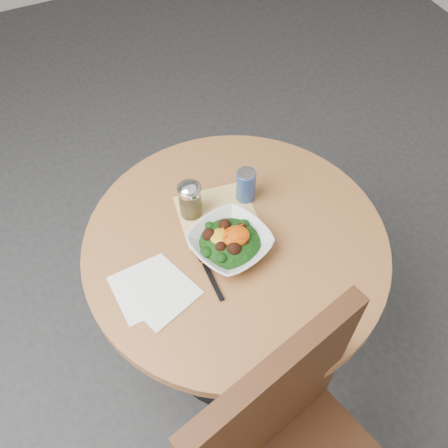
% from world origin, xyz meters
% --- Properties ---
extents(ground, '(6.00, 6.00, 0.00)m').
position_xyz_m(ground, '(0.00, 0.00, 0.00)').
color(ground, '#2B2B2E').
rests_on(ground, ground).
extents(table, '(0.90, 0.90, 0.75)m').
position_xyz_m(table, '(0.00, 0.00, 0.55)').
color(table, black).
rests_on(table, ground).
extents(cloth_napkin, '(0.26, 0.24, 0.00)m').
position_xyz_m(cloth_napkin, '(-0.01, 0.11, 0.75)').
color(cloth_napkin, orange).
rests_on(cloth_napkin, table).
extents(paper_napkins, '(0.23, 0.23, 0.00)m').
position_xyz_m(paper_napkins, '(-0.28, -0.05, 0.75)').
color(paper_napkins, white).
rests_on(paper_napkins, table).
extents(salad_bowl, '(0.27, 0.27, 0.08)m').
position_xyz_m(salad_bowl, '(-0.03, -0.01, 0.78)').
color(salad_bowl, silver).
rests_on(salad_bowl, table).
extents(fork, '(0.03, 0.20, 0.00)m').
position_xyz_m(fork, '(-0.12, -0.06, 0.76)').
color(fork, black).
rests_on(fork, table).
extents(spice_shaker, '(0.07, 0.07, 0.13)m').
position_xyz_m(spice_shaker, '(-0.08, 0.15, 0.81)').
color(spice_shaker, silver).
rests_on(spice_shaker, table).
extents(beverage_can, '(0.06, 0.06, 0.12)m').
position_xyz_m(beverage_can, '(0.10, 0.14, 0.81)').
color(beverage_can, navy).
rests_on(beverage_can, table).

